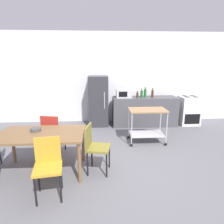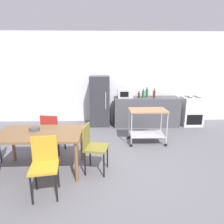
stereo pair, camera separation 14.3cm
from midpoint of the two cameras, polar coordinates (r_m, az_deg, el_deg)
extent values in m
plane|color=slate|center=(3.94, 3.31, -15.73)|extent=(12.00, 12.00, 0.00)
cube|color=white|center=(6.62, 0.18, 9.81)|extent=(8.40, 0.12, 2.90)
cube|color=#4C4C51|center=(6.32, 8.70, 0.23)|extent=(2.00, 0.64, 0.90)
cube|color=brown|center=(3.75, -20.78, -6.03)|extent=(1.50, 0.90, 0.04)
cylinder|color=brown|center=(3.41, -10.64, -14.33)|extent=(0.06, 0.06, 0.71)
cylinder|color=brown|center=(4.46, -27.47, -8.65)|extent=(0.06, 0.06, 0.71)
cylinder|color=brown|center=(4.10, -9.35, -9.11)|extent=(0.06, 0.06, 0.71)
cube|color=olive|center=(3.62, -5.04, -10.31)|extent=(0.47, 0.47, 0.04)
cube|color=olive|center=(3.57, -7.96, -6.89)|extent=(0.10, 0.38, 0.40)
cylinder|color=black|center=(3.55, -2.77, -15.22)|extent=(0.03, 0.03, 0.45)
cylinder|color=black|center=(3.84, -1.87, -12.74)|extent=(0.03, 0.03, 0.45)
cylinder|color=black|center=(3.62, -8.26, -14.75)|extent=(0.03, 0.03, 0.45)
cylinder|color=black|center=(3.91, -6.92, -12.37)|extent=(0.03, 0.03, 0.45)
cube|color=gold|center=(3.14, -19.36, -15.20)|extent=(0.46, 0.46, 0.04)
cube|color=gold|center=(3.20, -19.34, -10.18)|extent=(0.38, 0.09, 0.40)
cylinder|color=black|center=(3.15, -22.60, -20.64)|extent=(0.03, 0.03, 0.45)
cylinder|color=black|center=(3.10, -16.00, -20.59)|extent=(0.03, 0.03, 0.45)
cylinder|color=black|center=(3.43, -21.64, -17.43)|extent=(0.03, 0.03, 0.45)
cylinder|color=black|center=(3.39, -15.70, -17.33)|extent=(0.03, 0.03, 0.45)
cylinder|color=black|center=(4.57, -30.51, -10.29)|extent=(0.03, 0.03, 0.45)
cube|color=#B72D23|center=(4.53, -17.31, -5.72)|extent=(0.47, 0.47, 0.04)
cube|color=#B72D23|center=(4.31, -18.54, -3.76)|extent=(0.38, 0.11, 0.40)
cylinder|color=black|center=(4.70, -14.30, -8.00)|extent=(0.03, 0.03, 0.45)
cylinder|color=black|center=(4.83, -18.07, -7.63)|extent=(0.03, 0.03, 0.45)
cylinder|color=black|center=(4.41, -15.99, -9.62)|extent=(0.03, 0.03, 0.45)
cylinder|color=black|center=(4.56, -19.95, -9.16)|extent=(0.03, 0.03, 0.45)
cube|color=white|center=(6.79, 20.71, 0.44)|extent=(0.60, 0.60, 0.90)
cube|color=black|center=(6.57, 21.62, -1.91)|extent=(0.48, 0.01, 0.32)
cylinder|color=#47474C|center=(6.54, 20.45, 4.08)|extent=(0.16, 0.16, 0.02)
cylinder|color=#47474C|center=(6.65, 22.50, 4.05)|extent=(0.16, 0.16, 0.02)
cylinder|color=#47474C|center=(6.76, 19.64, 4.46)|extent=(0.16, 0.16, 0.02)
cylinder|color=#47474C|center=(6.86, 21.64, 4.42)|extent=(0.16, 0.16, 0.02)
cube|color=#333338|center=(6.20, -4.60, 3.16)|extent=(0.60, 0.60, 1.55)
cylinder|color=silver|center=(5.88, -2.91, 3.33)|extent=(0.02, 0.02, 0.50)
cube|color=#A37A51|center=(4.86, 9.42, 0.59)|extent=(0.90, 0.56, 0.03)
cube|color=silver|center=(5.04, 9.13, -6.21)|extent=(0.83, 0.52, 0.02)
cylinder|color=silver|center=(4.66, 4.84, -4.82)|extent=(0.02, 0.02, 0.76)
sphere|color=black|center=(4.81, 4.74, -9.50)|extent=(0.07, 0.07, 0.07)
cylinder|color=silver|center=(4.85, 14.75, -4.48)|extent=(0.02, 0.02, 0.76)
sphere|color=black|center=(4.99, 14.44, -8.99)|extent=(0.07, 0.07, 0.07)
cylinder|color=silver|center=(5.13, 4.04, -2.99)|extent=(0.02, 0.02, 0.76)
sphere|color=black|center=(5.26, 3.96, -7.30)|extent=(0.07, 0.07, 0.07)
cylinder|color=silver|center=(5.30, 13.09, -2.75)|extent=(0.02, 0.02, 0.76)
sphere|color=black|center=(5.43, 12.84, -6.94)|extent=(0.07, 0.07, 0.07)
cube|color=silver|center=(6.08, 2.73, 5.41)|extent=(0.46, 0.34, 0.26)
cube|color=black|center=(5.91, 2.52, 5.14)|extent=(0.25, 0.01, 0.16)
cylinder|color=#4C2D19|center=(6.11, 6.68, 4.86)|extent=(0.07, 0.07, 0.15)
cylinder|color=#4C2D19|center=(6.09, 6.71, 5.74)|extent=(0.03, 0.03, 0.04)
cylinder|color=black|center=(6.09, 6.71, 5.97)|extent=(0.03, 0.03, 0.01)
cylinder|color=#1E6628|center=(6.16, 7.90, 5.14)|extent=(0.08, 0.08, 0.20)
cylinder|color=#1E6628|center=(6.14, 7.94, 6.27)|extent=(0.04, 0.04, 0.04)
cylinder|color=black|center=(6.14, 7.95, 6.51)|extent=(0.04, 0.04, 0.01)
cylinder|color=#1E6628|center=(6.28, 8.91, 5.42)|extent=(0.08, 0.08, 0.23)
cylinder|color=#1E6628|center=(6.26, 8.96, 6.71)|extent=(0.04, 0.04, 0.05)
cylinder|color=black|center=(6.26, 8.97, 6.99)|extent=(0.04, 0.04, 0.01)
cylinder|color=#4C2D19|center=(6.22, 10.96, 5.14)|extent=(0.08, 0.08, 0.21)
cylinder|color=#4C2D19|center=(6.20, 11.02, 6.38)|extent=(0.03, 0.03, 0.06)
cylinder|color=black|center=(6.19, 11.04, 6.69)|extent=(0.04, 0.04, 0.01)
cylinder|color=#4C4C4C|center=(3.87, -22.21, -4.74)|extent=(0.19, 0.19, 0.06)
camera|label=1|loc=(0.07, -90.87, -0.22)|focal=31.61mm
camera|label=2|loc=(0.07, 89.13, 0.22)|focal=31.61mm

